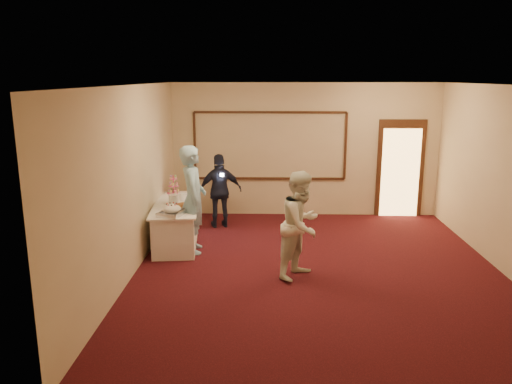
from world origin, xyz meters
TOP-DOWN VIEW (x-y plane):
  - floor at (0.00, 0.00)m, footprint 7.00×7.00m
  - room_walls at (0.00, 0.00)m, footprint 6.04×7.04m
  - wall_molding at (-0.80, 3.47)m, footprint 3.45×0.04m
  - doorway at (2.15, 3.45)m, footprint 1.05×0.07m
  - buffet_table at (-2.58, 1.43)m, footprint 1.05×2.23m
  - pavlova_tray at (-2.51, 0.63)m, footprint 0.49×0.60m
  - cupcake_stand at (-2.79, 2.29)m, footprint 0.28×0.28m
  - plate_stack_a at (-2.62, 1.42)m, footprint 0.21×0.21m
  - plate_stack_b at (-2.50, 1.70)m, footprint 0.17×0.17m
  - tart at (-2.39, 1.20)m, footprint 0.28×0.28m
  - man at (-2.18, 0.94)m, footprint 0.57×0.77m
  - woman at (-0.30, -0.19)m, footprint 1.01×1.05m
  - guest at (-1.84, 2.48)m, footprint 0.98×0.60m
  - camera_flash at (-1.78, 2.29)m, footprint 0.08×0.05m

SIDE VIEW (x-z plane):
  - floor at x=0.00m, z-range 0.00..0.00m
  - buffet_table at x=-2.58m, z-range 0.00..0.77m
  - guest at x=-1.84m, z-range 0.00..1.56m
  - tart at x=-2.39m, z-range 0.77..0.82m
  - plate_stack_b at x=-2.50m, z-range 0.77..0.91m
  - pavlova_tray at x=-2.51m, z-range 0.76..0.95m
  - plate_stack_a at x=-2.62m, z-range 0.77..0.94m
  - woman at x=-0.30m, z-range 0.00..1.71m
  - cupcake_stand at x=-2.79m, z-range 0.71..1.12m
  - man at x=-2.18m, z-range 0.00..1.95m
  - doorway at x=2.15m, z-range -0.02..2.18m
  - camera_flash at x=-1.78m, z-range 1.13..1.18m
  - wall_molding at x=-0.80m, z-range 0.83..2.38m
  - room_walls at x=0.00m, z-range 0.52..3.54m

